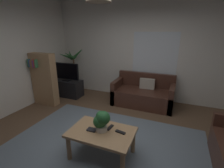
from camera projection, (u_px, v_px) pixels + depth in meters
The scene contains 14 objects.
floor at pixel (106, 145), 2.92m from camera, with size 5.23×4.86×0.02m, color brown.
rug at pixel (101, 152), 2.74m from camera, with size 3.40×2.68×0.01m, color slate.
wall_back at pixel (141, 51), 4.65m from camera, with size 5.35×0.06×2.81m, color silver.
window_pane at pixel (155, 54), 4.50m from camera, with size 1.21×0.01×1.19m, color white.
couch_under_window at pixel (143, 95), 4.47m from camera, with size 1.59×0.83×0.82m.
coffee_table at pixel (102, 135), 2.55m from camera, with size 1.00×0.65×0.46m.
book_on_table_0 at pixel (92, 130), 2.55m from camera, with size 0.15×0.10×0.02m, color black.
remote_on_table_0 at pixel (110, 127), 2.61m from camera, with size 0.05×0.16×0.02m, color black.
remote_on_table_1 at pixel (120, 132), 2.49m from camera, with size 0.05×0.16×0.02m, color black.
potted_plant_on_table at pixel (102, 120), 2.50m from camera, with size 0.27×0.22×0.33m.
tv_stand at pixel (68, 88), 5.07m from camera, with size 0.90×0.44×0.50m, color black.
tv at pixel (66, 72), 4.89m from camera, with size 0.87×0.16×0.54m.
potted_palm_corner at pixel (74, 73), 5.31m from camera, with size 0.85×0.88×1.45m.
bookshelf_corner at pixel (44, 79), 4.36m from camera, with size 0.70×0.31×1.40m.
Camera 1 is at (1.04, -2.21, 1.93)m, focal length 26.16 mm.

